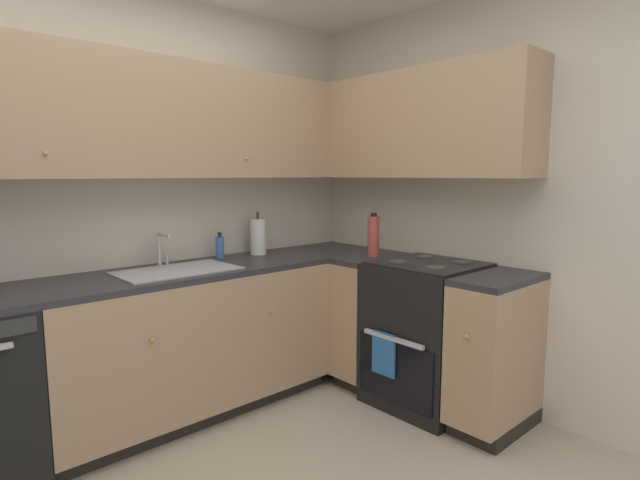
{
  "coord_description": "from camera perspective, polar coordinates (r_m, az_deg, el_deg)",
  "views": [
    {
      "loc": [
        -0.98,
        -1.42,
        1.45
      ],
      "look_at": [
        0.96,
        0.72,
        1.07
      ],
      "focal_mm": 28.08,
      "sensor_mm": 36.0,
      "label": 1
    }
  ],
  "objects": [
    {
      "name": "countertop_right",
      "position": [
        3.15,
        12.8,
        -3.17
      ],
      "size": [
        0.6,
        1.21,
        0.03
      ],
      "color": "#2D2D33",
      "rests_on": "lower_cabinets_right"
    },
    {
      "name": "wall_right",
      "position": [
        3.21,
        21.38,
        3.77
      ],
      "size": [
        0.05,
        3.23,
        2.54
      ],
      "primitive_type": "cube",
      "color": "beige",
      "rests_on": "ground_plane"
    },
    {
      "name": "upper_cabinets_back",
      "position": [
        3.1,
        -19.26,
        12.91
      ],
      "size": [
        2.6,
        0.34,
        0.67
      ],
      "color": "tan"
    },
    {
      "name": "lower_cabinets_back",
      "position": [
        3.19,
        -14.49,
        -11.3
      ],
      "size": [
        1.71,
        0.62,
        0.86
      ],
      "color": "tan",
      "rests_on": "ground_plane"
    },
    {
      "name": "wall_back",
      "position": [
        3.17,
        -24.29,
        3.58
      ],
      "size": [
        3.83,
        0.05,
        2.54
      ],
      "primitive_type": "cube",
      "color": "beige",
      "rests_on": "ground_plane"
    },
    {
      "name": "upper_cabinets_right",
      "position": [
        3.43,
        9.75,
        12.65
      ],
      "size": [
        0.32,
        1.76,
        0.67
      ],
      "color": "tan"
    },
    {
      "name": "paper_towel_roll",
      "position": [
        3.51,
        -7.07,
        0.4
      ],
      "size": [
        0.11,
        0.11,
        0.31
      ],
      "color": "white",
      "rests_on": "countertop_back"
    },
    {
      "name": "oven_range",
      "position": [
        3.29,
        12.2,
        -10.28
      ],
      "size": [
        0.68,
        0.62,
        1.04
      ],
      "color": "black",
      "rests_on": "ground_plane"
    },
    {
      "name": "lower_cabinets_right",
      "position": [
        3.26,
        12.6,
        -10.84
      ],
      "size": [
        0.62,
        1.21,
        0.86
      ],
      "color": "tan",
      "rests_on": "ground_plane"
    },
    {
      "name": "oil_bottle",
      "position": [
        3.42,
        6.11,
        0.49
      ],
      "size": [
        0.08,
        0.08,
        0.3
      ],
      "color": "#BF4C3F",
      "rests_on": "countertop_right"
    },
    {
      "name": "soap_bottle",
      "position": [
        3.37,
        -11.34,
        -0.81
      ],
      "size": [
        0.05,
        0.05,
        0.17
      ],
      "color": "#3F72BF",
      "rests_on": "countertop_back"
    },
    {
      "name": "countertop_back",
      "position": [
        3.08,
        -14.77,
        -3.48
      ],
      "size": [
        2.92,
        0.6,
        0.03
      ],
      "primitive_type": "cube",
      "color": "#2D2D33",
      "rests_on": "lower_cabinets_back"
    },
    {
      "name": "sink",
      "position": [
        3.02,
        -15.95,
        -4.17
      ],
      "size": [
        0.67,
        0.4,
        0.1
      ],
      "color": "#B7B7BC",
      "rests_on": "countertop_back"
    },
    {
      "name": "faucet",
      "position": [
        3.18,
        -17.65,
        -0.64
      ],
      "size": [
        0.07,
        0.16,
        0.21
      ],
      "color": "silver",
      "rests_on": "countertop_back"
    }
  ]
}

